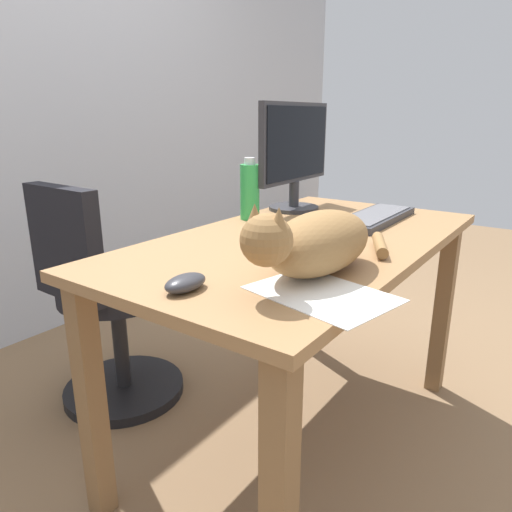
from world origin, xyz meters
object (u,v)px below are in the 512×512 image
monitor (295,153)px  computer_mouse (185,283)px  keyboard (375,217)px  water_bottle (250,191)px  office_chair (107,314)px  cat (315,242)px

monitor → computer_mouse: size_ratio=4.37×
monitor → computer_mouse: bearing=-163.2°
monitor → keyboard: monitor is taller
monitor → water_bottle: (-0.24, 0.04, -0.12)m
computer_mouse → water_bottle: (0.67, 0.32, 0.09)m
keyboard → water_bottle: (-0.23, 0.39, 0.09)m
monitor → keyboard: bearing=-91.7°
keyboard → water_bottle: 0.46m
office_chair → water_bottle: size_ratio=3.98×
monitor → water_bottle: monitor is taller
monitor → water_bottle: 0.28m
cat → computer_mouse: cat is taller
office_chair → keyboard: (0.58, -0.83, 0.39)m
keyboard → cat: size_ratio=0.72×
monitor → cat: (-0.66, -0.45, -0.15)m
computer_mouse → water_bottle: bearing=25.4°
cat → office_chair: bearing=85.6°
office_chair → computer_mouse: bearing=-113.4°
cat → water_bottle: (0.41, 0.50, 0.02)m
computer_mouse → office_chair: bearing=66.6°
monitor → cat: 0.81m
cat → water_bottle: 0.65m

